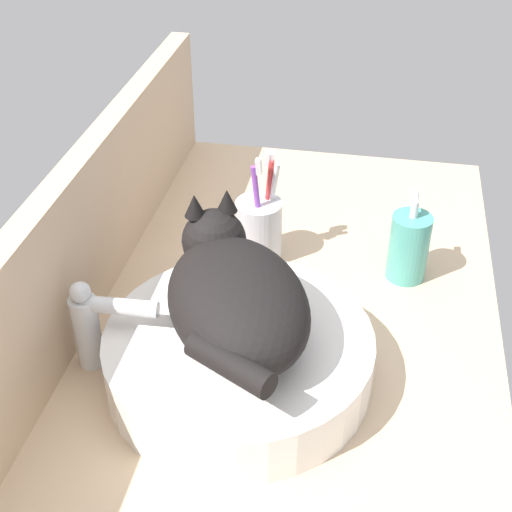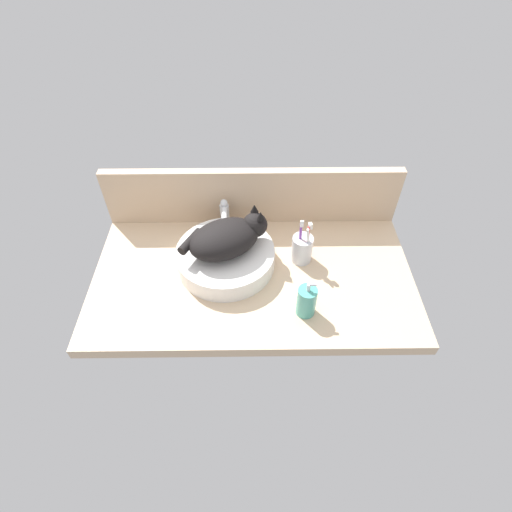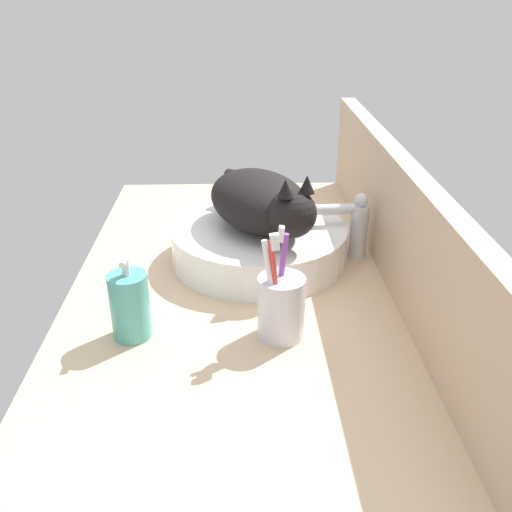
% 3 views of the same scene
% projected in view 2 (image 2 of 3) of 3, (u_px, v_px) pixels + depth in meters
% --- Properties ---
extents(ground_plane, '(1.13, 0.62, 0.04)m').
position_uv_depth(ground_plane, '(254.00, 276.00, 1.44)').
color(ground_plane, '#D1B28E').
extents(backsplash_panel, '(1.13, 0.04, 0.23)m').
position_uv_depth(backsplash_panel, '(253.00, 196.00, 1.54)').
color(backsplash_panel, '#CCAD8C').
rests_on(backsplash_panel, ground_plane).
extents(sink_basin, '(0.35, 0.35, 0.07)m').
position_uv_depth(sink_basin, '(227.00, 257.00, 1.42)').
color(sink_basin, white).
rests_on(sink_basin, ground_plane).
extents(cat, '(0.30, 0.27, 0.14)m').
position_uv_depth(cat, '(229.00, 237.00, 1.36)').
color(cat, black).
rests_on(cat, sink_basin).
extents(faucet, '(0.04, 0.12, 0.14)m').
position_uv_depth(faucet, '(226.00, 215.00, 1.53)').
color(faucet, silver).
rests_on(faucet, ground_plane).
extents(soap_dispenser, '(0.06, 0.06, 0.14)m').
position_uv_depth(soap_dispenser, '(308.00, 301.00, 1.26)').
color(soap_dispenser, teal).
rests_on(soap_dispenser, ground_plane).
extents(toothbrush_cup, '(0.08, 0.08, 0.19)m').
position_uv_depth(toothbrush_cup, '(303.00, 248.00, 1.43)').
color(toothbrush_cup, silver).
rests_on(toothbrush_cup, ground_plane).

